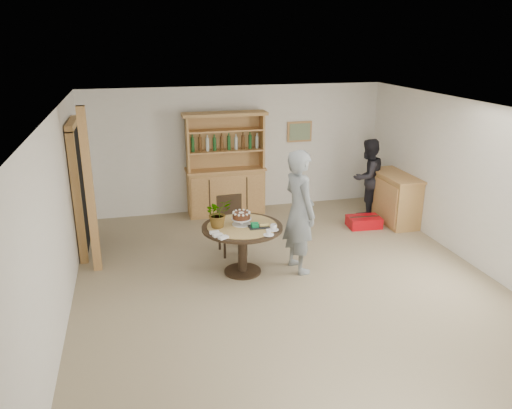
% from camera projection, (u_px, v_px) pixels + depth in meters
% --- Properties ---
extents(ground, '(7.00, 7.00, 0.00)m').
position_uv_depth(ground, '(289.00, 285.00, 7.22)').
color(ground, tan).
rests_on(ground, ground).
extents(room_shell, '(6.04, 7.04, 2.52)m').
position_uv_depth(room_shell, '(291.00, 168.00, 6.66)').
color(room_shell, white).
rests_on(room_shell, ground).
extents(doorway, '(0.13, 1.10, 2.18)m').
position_uv_depth(doorway, '(79.00, 187.00, 8.02)').
color(doorway, black).
rests_on(doorway, ground).
extents(pine_post, '(0.12, 0.12, 2.50)m').
position_uv_depth(pine_post, '(90.00, 192.00, 7.29)').
color(pine_post, tan).
rests_on(pine_post, ground).
extents(hutch, '(1.62, 0.54, 2.04)m').
position_uv_depth(hutch, '(226.00, 180.00, 9.90)').
color(hutch, '#B67F4D').
rests_on(hutch, ground).
extents(sideboard, '(0.54, 1.26, 0.94)m').
position_uv_depth(sideboard, '(394.00, 198.00, 9.53)').
color(sideboard, '#B67F4D').
rests_on(sideboard, ground).
extents(dining_table, '(1.20, 1.20, 0.76)m').
position_uv_depth(dining_table, '(242.00, 235.00, 7.41)').
color(dining_table, black).
rests_on(dining_table, ground).
extents(dining_chair, '(0.44, 0.44, 0.95)m').
position_uv_depth(dining_chair, '(231.00, 221.00, 8.19)').
color(dining_chair, black).
rests_on(dining_chair, ground).
extents(birthday_cake, '(0.30, 0.30, 0.20)m').
position_uv_depth(birthday_cake, '(241.00, 217.00, 7.36)').
color(birthday_cake, white).
rests_on(birthday_cake, dining_table).
extents(flower_vase, '(0.47, 0.44, 0.42)m').
position_uv_depth(flower_vase, '(218.00, 213.00, 7.26)').
color(flower_vase, '#3F7233').
rests_on(flower_vase, dining_table).
extents(gift_tray, '(0.30, 0.20, 0.08)m').
position_uv_depth(gift_tray, '(258.00, 226.00, 7.29)').
color(gift_tray, black).
rests_on(gift_tray, dining_table).
extents(coffee_cup_a, '(0.15, 0.15, 0.09)m').
position_uv_depth(coffee_cup_a, '(273.00, 227.00, 7.18)').
color(coffee_cup_a, white).
rests_on(coffee_cup_a, dining_table).
extents(coffee_cup_b, '(0.15, 0.15, 0.08)m').
position_uv_depth(coffee_cup_b, '(269.00, 233.00, 7.00)').
color(coffee_cup_b, white).
rests_on(coffee_cup_b, dining_table).
extents(napkins, '(0.24, 0.33, 0.03)m').
position_uv_depth(napkins, '(218.00, 235.00, 6.97)').
color(napkins, white).
rests_on(napkins, dining_table).
extents(teen_boy, '(0.57, 0.76, 1.88)m').
position_uv_depth(teen_boy, '(299.00, 212.00, 7.40)').
color(teen_boy, slate).
rests_on(teen_boy, ground).
extents(adult_person, '(0.91, 0.83, 1.53)m').
position_uv_depth(adult_person, '(368.00, 177.00, 9.84)').
color(adult_person, black).
rests_on(adult_person, ground).
extents(red_suitcase, '(0.63, 0.44, 0.21)m').
position_uv_depth(red_suitcase, '(364.00, 222.00, 9.36)').
color(red_suitcase, red).
rests_on(red_suitcase, ground).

